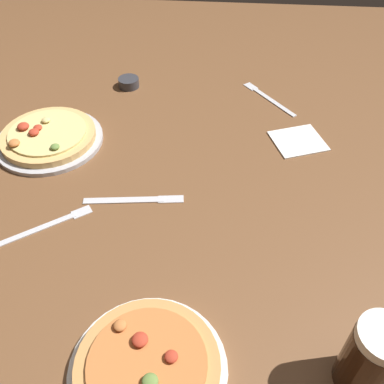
{
  "coord_description": "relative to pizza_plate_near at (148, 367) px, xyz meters",
  "views": [
    {
      "loc": [
        0.06,
        -0.71,
        0.72
      ],
      "look_at": [
        0.0,
        0.0,
        0.02
      ],
      "focal_mm": 40.07,
      "sensor_mm": 36.0,
      "label": 1
    }
  ],
  "objects": [
    {
      "name": "ground_plane",
      "position": [
        0.04,
        0.41,
        -0.03
      ],
      "size": [
        2.4,
        2.4,
        0.03
      ],
      "primitive_type": "cube",
      "color": "brown"
    },
    {
      "name": "pizza_plate_near",
      "position": [
        0.0,
        0.0,
        0.0
      ],
      "size": [
        0.27,
        0.27,
        0.05
      ],
      "color": "silver",
      "rests_on": "ground_plane"
    },
    {
      "name": "pizza_plate_far",
      "position": [
        -0.36,
        0.59,
        -0.0
      ],
      "size": [
        0.29,
        0.29,
        0.05
      ],
      "color": "#B2B2B7",
      "rests_on": "ground_plane"
    },
    {
      "name": "beer_mug_dark",
      "position": [
        0.35,
        0.02,
        0.06
      ],
      "size": [
        0.13,
        0.09,
        0.16
      ],
      "color": "black",
      "rests_on": "ground_plane"
    },
    {
      "name": "ramekin_sauce",
      "position": [
        -0.2,
        0.89,
        -0.0
      ],
      "size": [
        0.06,
        0.06,
        0.03
      ],
      "primitive_type": "cylinder",
      "color": "#333338",
      "rests_on": "ground_plane"
    },
    {
      "name": "napkin_folded",
      "position": [
        0.31,
        0.65,
        -0.01
      ],
      "size": [
        0.17,
        0.16,
        0.01
      ],
      "primitive_type": "cube",
      "rotation": [
        0.0,
        0.0,
        0.36
      ],
      "color": "white",
      "rests_on": "ground_plane"
    },
    {
      "name": "fork_left",
      "position": [
        -0.27,
        0.3,
        -0.01
      ],
      "size": [
        0.19,
        0.14,
        0.01
      ],
      "color": "silver",
      "rests_on": "ground_plane"
    },
    {
      "name": "knife_right",
      "position": [
        -0.1,
        0.39,
        -0.01
      ],
      "size": [
        0.24,
        0.05,
        0.01
      ],
      "color": "silver",
      "rests_on": "ground_plane"
    },
    {
      "name": "fork_spare",
      "position": [
        0.24,
        0.86,
        -0.01
      ],
      "size": [
        0.16,
        0.18,
        0.01
      ],
      "color": "silver",
      "rests_on": "ground_plane"
    }
  ]
}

